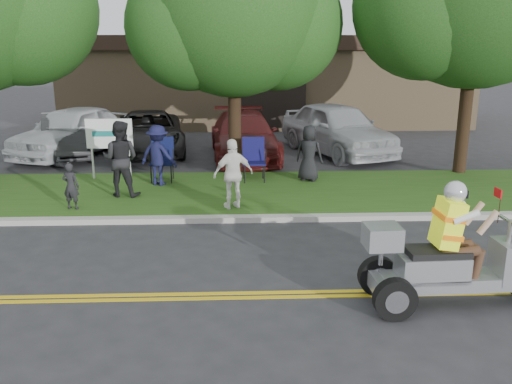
{
  "coord_description": "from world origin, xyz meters",
  "views": [
    {
      "loc": [
        0.5,
        -8.07,
        3.77
      ],
      "look_at": [
        0.9,
        2.0,
        0.95
      ],
      "focal_mm": 38.0,
      "sensor_mm": 36.0,
      "label": 1
    }
  ],
  "objects_px": {
    "lawn_chair_a": "(254,156)",
    "parked_car_right": "(244,136)",
    "parked_car_far_left": "(72,131)",
    "parked_car_left": "(66,135)",
    "parked_car_mid": "(148,132)",
    "trike_scooter": "(451,263)",
    "parked_car_far_right": "(337,128)",
    "spectator_adult_mid": "(121,159)",
    "spectator_adult_right": "(233,174)",
    "lawn_chair_b": "(162,156)"
  },
  "relations": [
    {
      "from": "lawn_chair_a",
      "to": "parked_car_right",
      "type": "xyz_separation_m",
      "value": [
        -0.2,
        3.39,
        -0.01
      ]
    },
    {
      "from": "parked_car_far_left",
      "to": "parked_car_left",
      "type": "distance_m",
      "value": 0.24
    },
    {
      "from": "parked_car_far_left",
      "to": "parked_car_mid",
      "type": "height_order",
      "value": "parked_car_far_left"
    },
    {
      "from": "trike_scooter",
      "to": "parked_car_far_right",
      "type": "relative_size",
      "value": 0.56
    },
    {
      "from": "parked_car_left",
      "to": "parked_car_right",
      "type": "height_order",
      "value": "parked_car_right"
    },
    {
      "from": "parked_car_left",
      "to": "parked_car_right",
      "type": "xyz_separation_m",
      "value": [
        5.99,
        -0.6,
        0.04
      ]
    },
    {
      "from": "trike_scooter",
      "to": "parked_car_right",
      "type": "relative_size",
      "value": 0.56
    },
    {
      "from": "trike_scooter",
      "to": "parked_car_mid",
      "type": "distance_m",
      "value": 13.1
    },
    {
      "from": "parked_car_far_right",
      "to": "parked_car_far_left",
      "type": "bearing_deg",
      "value": 158.2
    },
    {
      "from": "lawn_chair_a",
      "to": "parked_car_far_right",
      "type": "bearing_deg",
      "value": 51.29
    },
    {
      "from": "spectator_adult_mid",
      "to": "parked_car_far_left",
      "type": "height_order",
      "value": "spectator_adult_mid"
    },
    {
      "from": "spectator_adult_mid",
      "to": "trike_scooter",
      "type": "bearing_deg",
      "value": 145.45
    },
    {
      "from": "lawn_chair_a",
      "to": "spectator_adult_right",
      "type": "distance_m",
      "value": 2.63
    },
    {
      "from": "spectator_adult_mid",
      "to": "parked_car_right",
      "type": "distance_m",
      "value": 5.74
    },
    {
      "from": "trike_scooter",
      "to": "lawn_chair_b",
      "type": "distance_m",
      "value": 8.86
    },
    {
      "from": "parked_car_far_left",
      "to": "trike_scooter",
      "type": "bearing_deg",
      "value": -29.9
    },
    {
      "from": "parked_car_left",
      "to": "parked_car_mid",
      "type": "bearing_deg",
      "value": -8.49
    },
    {
      "from": "spectator_adult_right",
      "to": "parked_car_right",
      "type": "bearing_deg",
      "value": -113.76
    },
    {
      "from": "trike_scooter",
      "to": "spectator_adult_right",
      "type": "relative_size",
      "value": 1.82
    },
    {
      "from": "parked_car_left",
      "to": "parked_car_right",
      "type": "relative_size",
      "value": 0.83
    },
    {
      "from": "parked_car_mid",
      "to": "lawn_chair_b",
      "type": "bearing_deg",
      "value": -85.14
    },
    {
      "from": "lawn_chair_a",
      "to": "spectator_adult_mid",
      "type": "relative_size",
      "value": 0.63
    },
    {
      "from": "lawn_chair_b",
      "to": "spectator_adult_right",
      "type": "distance_m",
      "value": 3.27
    },
    {
      "from": "lawn_chair_a",
      "to": "parked_car_left",
      "type": "bearing_deg",
      "value": 145.98
    },
    {
      "from": "spectator_adult_right",
      "to": "spectator_adult_mid",
      "type": "bearing_deg",
      "value": -42.8
    },
    {
      "from": "trike_scooter",
      "to": "spectator_adult_right",
      "type": "distance_m",
      "value": 5.6
    },
    {
      "from": "spectator_adult_mid",
      "to": "spectator_adult_right",
      "type": "relative_size",
      "value": 1.16
    },
    {
      "from": "spectator_adult_right",
      "to": "parked_car_far_right",
      "type": "height_order",
      "value": "parked_car_far_right"
    },
    {
      "from": "spectator_adult_right",
      "to": "lawn_chair_b",
      "type": "bearing_deg",
      "value": -74.35
    },
    {
      "from": "spectator_adult_right",
      "to": "parked_car_far_right",
      "type": "relative_size",
      "value": 0.3
    },
    {
      "from": "parked_car_right",
      "to": "spectator_adult_right",
      "type": "bearing_deg",
      "value": -97.21
    },
    {
      "from": "lawn_chair_b",
      "to": "parked_car_far_right",
      "type": "distance_m",
      "value": 6.68
    },
    {
      "from": "lawn_chair_a",
      "to": "parked_car_left",
      "type": "height_order",
      "value": "parked_car_left"
    },
    {
      "from": "parked_car_far_left",
      "to": "parked_car_far_right",
      "type": "relative_size",
      "value": 0.95
    },
    {
      "from": "parked_car_left",
      "to": "parked_car_far_left",
      "type": "bearing_deg",
      "value": -7.4
    },
    {
      "from": "spectator_adult_mid",
      "to": "parked_car_far_right",
      "type": "relative_size",
      "value": 0.35
    },
    {
      "from": "parked_car_mid",
      "to": "parked_car_right",
      "type": "bearing_deg",
      "value": -25.58
    },
    {
      "from": "parked_car_mid",
      "to": "parked_car_far_right",
      "type": "xyz_separation_m",
      "value": [
        6.5,
        -0.5,
        0.18
      ]
    },
    {
      "from": "parked_car_far_left",
      "to": "parked_car_mid",
      "type": "distance_m",
      "value": 2.53
    },
    {
      "from": "lawn_chair_b",
      "to": "parked_car_mid",
      "type": "height_order",
      "value": "parked_car_mid"
    },
    {
      "from": "trike_scooter",
      "to": "parked_car_left",
      "type": "bearing_deg",
      "value": 125.82
    },
    {
      "from": "lawn_chair_a",
      "to": "parked_car_right",
      "type": "relative_size",
      "value": 0.23
    },
    {
      "from": "lawn_chair_b",
      "to": "parked_car_mid",
      "type": "bearing_deg",
      "value": 103.0
    },
    {
      "from": "lawn_chair_b",
      "to": "spectator_adult_mid",
      "type": "height_order",
      "value": "spectator_adult_mid"
    },
    {
      "from": "trike_scooter",
      "to": "spectator_adult_mid",
      "type": "height_order",
      "value": "spectator_adult_mid"
    },
    {
      "from": "spectator_adult_right",
      "to": "parked_car_left",
      "type": "bearing_deg",
      "value": -69.7
    },
    {
      "from": "parked_car_right",
      "to": "parked_car_far_right",
      "type": "distance_m",
      "value": 3.24
    },
    {
      "from": "spectator_adult_mid",
      "to": "parked_car_left",
      "type": "height_order",
      "value": "spectator_adult_mid"
    },
    {
      "from": "lawn_chair_a",
      "to": "spectator_adult_mid",
      "type": "distance_m",
      "value": 3.58
    },
    {
      "from": "spectator_adult_right",
      "to": "trike_scooter",
      "type": "bearing_deg",
      "value": 104.07
    }
  ]
}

